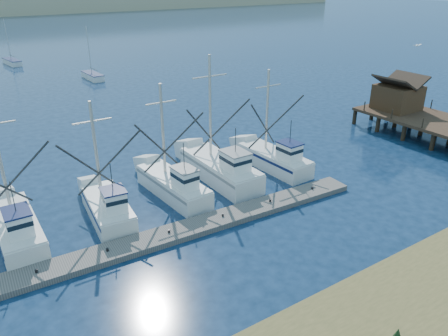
{
  "coord_description": "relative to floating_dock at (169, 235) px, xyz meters",
  "views": [
    {
      "loc": [
        -19.42,
        -16.36,
        15.55
      ],
      "look_at": [
        -3.52,
        8.0,
        2.54
      ],
      "focal_mm": 35.0,
      "sensor_mm": 36.0,
      "label": 1
    }
  ],
  "objects": [
    {
      "name": "flying_gull",
      "position": [
        25.64,
        1.82,
        9.56
      ],
      "size": [
        1.15,
        0.21,
        0.21
      ],
      "color": "white",
      "rests_on": "ground"
    },
    {
      "name": "floating_dock",
      "position": [
        0.0,
        0.0,
        0.0
      ],
      "size": [
        29.53,
        3.17,
        0.39
      ],
      "primitive_type": "cube",
      "rotation": [
        0.0,
        0.0,
        -0.04
      ],
      "color": "#68635D",
      "rests_on": "ground"
    },
    {
      "name": "sailboat_near",
      "position": [
        10.44,
        48.05,
        0.3
      ],
      "size": [
        2.04,
        5.76,
        8.1
      ],
      "rotation": [
        0.0,
        0.0,
        0.06
      ],
      "color": "silver",
      "rests_on": "ground"
    },
    {
      "name": "sailboat_far",
      "position": [
        1.76,
        68.34,
        0.3
      ],
      "size": [
        2.51,
        6.23,
        8.1
      ],
      "rotation": [
        0.0,
        0.0,
        0.15
      ],
      "color": "silver",
      "rests_on": "ground"
    },
    {
      "name": "trawler_fleet",
      "position": [
        -0.0,
        4.89,
        0.77
      ],
      "size": [
        28.48,
        8.55,
        9.93
      ],
      "color": "silver",
      "rests_on": "ground"
    },
    {
      "name": "timber_pier",
      "position": [
        30.86,
        2.97,
        2.37
      ],
      "size": [
        7.0,
        20.0,
        8.0
      ],
      "color": "black",
      "rests_on": "ground"
    },
    {
      "name": "ground",
      "position": [
        9.37,
        -5.48,
        -0.2
      ],
      "size": [
        500.0,
        500.0,
        0.0
      ],
      "primitive_type": "plane",
      "color": "#0C1E35",
      "rests_on": "ground"
    }
  ]
}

